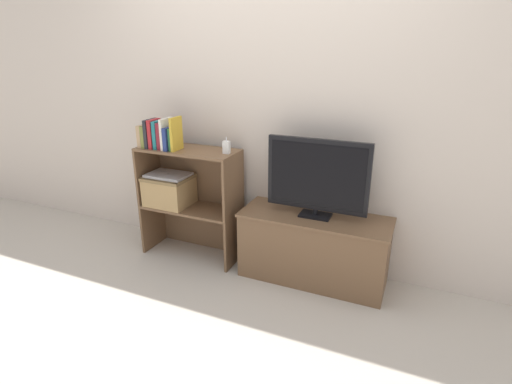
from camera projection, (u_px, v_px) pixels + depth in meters
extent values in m
plane|color=#BCB2A3|center=(247.00, 278.00, 3.04)|extent=(16.00, 16.00, 0.00)
cube|color=beige|center=(270.00, 111.00, 2.99)|extent=(10.00, 0.05, 2.40)
cube|color=brown|center=(313.00, 249.00, 2.95)|extent=(1.06, 0.39, 0.49)
cube|color=brown|center=(315.00, 217.00, 2.86)|extent=(1.08, 0.41, 0.02)
cube|color=black|center=(315.00, 215.00, 2.86)|extent=(0.22, 0.14, 0.01)
cylinder|color=black|center=(315.00, 212.00, 2.85)|extent=(0.04, 0.04, 0.04)
cube|color=black|center=(317.00, 175.00, 2.75)|extent=(0.72, 0.04, 0.51)
cube|color=black|center=(317.00, 176.00, 2.74)|extent=(0.66, 0.00, 0.45)
cube|color=brown|center=(154.00, 222.00, 3.47)|extent=(0.02, 0.34, 0.43)
cube|color=brown|center=(234.00, 239.00, 3.18)|extent=(0.02, 0.34, 0.43)
cube|color=brown|center=(202.00, 223.00, 3.46)|extent=(0.76, 0.02, 0.43)
cube|color=brown|center=(191.00, 208.00, 3.25)|extent=(0.76, 0.34, 0.02)
cube|color=brown|center=(149.00, 173.00, 3.31)|extent=(0.02, 0.34, 0.48)
cube|color=brown|center=(233.00, 185.00, 3.02)|extent=(0.02, 0.34, 0.48)
cube|color=brown|center=(200.00, 173.00, 3.30)|extent=(0.76, 0.02, 0.48)
cube|color=brown|center=(187.00, 150.00, 3.09)|extent=(0.76, 0.34, 0.02)
cube|color=tan|center=(144.00, 136.00, 3.13)|extent=(0.03, 0.14, 0.17)
cube|color=olive|center=(148.00, 136.00, 3.12)|extent=(0.03, 0.15, 0.17)
cube|color=#232328|center=(151.00, 133.00, 3.10)|extent=(0.03, 0.15, 0.22)
cube|color=#B22328|center=(154.00, 134.00, 3.08)|extent=(0.03, 0.14, 0.22)
cube|color=#1E7075|center=(159.00, 135.00, 3.07)|extent=(0.03, 0.13, 0.21)
cube|color=maroon|center=(163.00, 136.00, 3.06)|extent=(0.04, 0.13, 0.21)
cube|color=silver|center=(166.00, 134.00, 3.04)|extent=(0.02, 0.15, 0.24)
cube|color=navy|center=(170.00, 138.00, 3.04)|extent=(0.03, 0.16, 0.17)
cube|color=#286638|center=(174.00, 139.00, 3.03)|extent=(0.02, 0.13, 0.17)
cube|color=gold|center=(176.00, 134.00, 3.00)|extent=(0.02, 0.14, 0.25)
cube|color=white|center=(226.00, 147.00, 2.94)|extent=(0.05, 0.03, 0.09)
cylinder|color=silver|center=(226.00, 139.00, 2.92)|extent=(0.01, 0.01, 0.03)
cube|color=tan|center=(169.00, 190.00, 3.26)|extent=(0.35, 0.30, 0.24)
cube|color=olive|center=(168.00, 177.00, 3.23)|extent=(0.36, 0.30, 0.02)
cube|color=#BCBCC1|center=(168.00, 175.00, 3.22)|extent=(0.33, 0.23, 0.02)
cylinder|color=#99999E|center=(168.00, 173.00, 3.22)|extent=(0.02, 0.02, 0.00)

